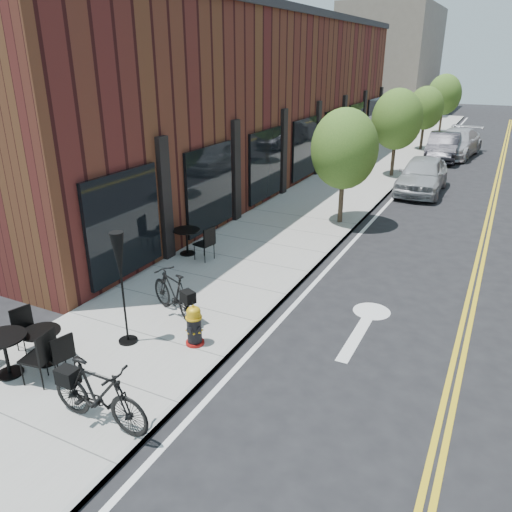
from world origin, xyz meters
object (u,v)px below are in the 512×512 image
Objects in this scene: bicycle_right at (99,394)px; parked_car_b at (443,147)px; bistro_set_a at (5,350)px; parked_car_a at (422,175)px; patio_umbrella at (120,265)px; parked_car_c at (456,143)px; bicycle_left at (174,293)px; fire_hydrant at (194,326)px; bistro_set_b at (43,342)px; bistro_set_c at (187,238)px.

bicycle_right is 25.12m from parked_car_b.
parked_car_a is (4.30, 17.03, 0.12)m from bistro_set_a.
parked_car_c is at bearing 81.99° from patio_umbrella.
bicycle_left is 21.78m from parked_car_b.
parked_car_c is at bearing 100.74° from fire_hydrant.
bistro_set_b is at bearing 52.87° from bistro_set_a.
parked_car_a is at bearing 91.78° from bistro_set_b.
parked_car_c reaches higher than bistro_set_a.
bicycle_right is (1.06, -3.45, 0.04)m from bicycle_left.
patio_umbrella reaches higher than fire_hydrant.
patio_umbrella reaches higher than parked_car_c.
bicycle_left reaches higher than bistro_set_a.
parked_car_b is (2.78, 21.61, 0.11)m from bicycle_left.
patio_umbrella reaches higher than bicycle_right.
patio_umbrella is at bearing 70.53° from bistro_set_b.
patio_umbrella reaches higher than parked_car_b.
bistro_set_c is 20.63m from parked_car_c.
bicycle_left reaches higher than bistro_set_c.
bicycle_right is 7.17m from bistro_set_c.
fire_hydrant is at bearing -0.04° from bicycle_right.
bistro_set_a is at bearing -102.39° from bistro_set_b.
bicycle_left is at bearing 157.72° from fire_hydrant.
patio_umbrella is 23.19m from parked_car_b.
bicycle_left is 0.38× the size of parked_car_b.
bistro_set_a is 17.56m from parked_car_a.
parked_car_c is (2.20, 23.97, 0.24)m from fire_hydrant.
bistro_set_c is at bearing 141.59° from fire_hydrant.
bistro_set_c is at bearing -114.42° from parked_car_a.
parked_car_c is at bearing 95.91° from bistro_set_b.
parked_car_a is (3.12, 15.20, -1.03)m from patio_umbrella.
parked_car_b is (2.96, 22.98, -1.05)m from patio_umbrella.
bistro_set_c is (-0.72, 5.77, 0.05)m from bistro_set_b.
fire_hydrant is 2.61m from bicycle_right.
bistro_set_a is 0.43× the size of parked_car_b.
parked_car_a is at bearing 78.40° from patio_umbrella.
parked_car_a is (1.87, 14.67, 0.23)m from fire_hydrant.
bistro_set_c reaches higher than bistro_set_b.
bicycle_left is 3.61m from bicycle_right.
bicycle_right reaches higher than bistro_set_a.
bicycle_left is at bearing 17.21° from bicycle_right.
bicycle_left is 0.89× the size of bistro_set_a.
bicycle_left reaches higher than fire_hydrant.
fire_hydrant is 2.79m from bistro_set_b.
bistro_set_b is 0.31× the size of parked_car_c.
fire_hydrant is 1.85m from patio_umbrella.
parked_car_b reaches higher than fire_hydrant.
bistro_set_a is 0.83× the size of patio_umbrella.
patio_umbrella is at bearing 15.88° from bicycle_left.
bicycle_right is 0.97× the size of bistro_set_a.
bistro_set_c is 0.42× the size of parked_car_a.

